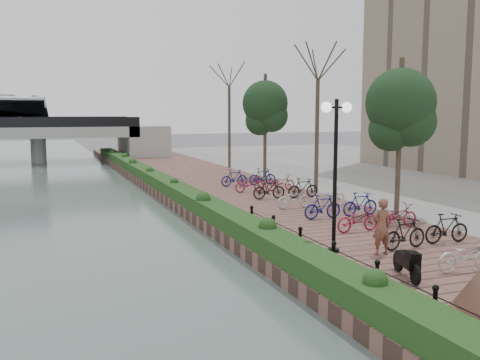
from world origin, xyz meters
TOP-DOWN VIEW (x-y plane):
  - ground at (0.00, 0.00)m, footprint 220.00×220.00m
  - promenade at (4.00, 17.50)m, footprint 8.00×75.00m
  - inland_pavement at (20.00, 17.50)m, footprint 24.00×75.00m
  - hedge at (0.60, 20.00)m, footprint 1.10×56.00m
  - chain_fence at (1.40, 2.00)m, footprint 0.10×14.10m
  - lamppost at (2.36, 4.62)m, footprint 1.02×0.32m
  - motorcycle at (2.77, 1.65)m, footprint 0.83×1.50m
  - pedestrian at (3.52, 3.83)m, footprint 0.63×0.41m
  - bicycle_parking at (5.50, 10.53)m, footprint 2.40×19.89m
  - street_trees at (8.00, 12.68)m, footprint 3.20×37.12m

SIDE VIEW (x-z plane):
  - ground at x=0.00m, z-range 0.00..0.00m
  - promenade at x=4.00m, z-range 0.00..0.50m
  - inland_pavement at x=20.00m, z-range 0.00..0.50m
  - hedge at x=0.60m, z-range 0.50..1.10m
  - chain_fence at x=1.40m, z-range 0.50..1.20m
  - motorcycle at x=2.77m, z-range 0.50..1.39m
  - bicycle_parking at x=5.50m, z-range 0.47..1.47m
  - pedestrian at x=3.52m, z-range 0.50..2.22m
  - street_trees at x=8.00m, z-range 0.29..7.09m
  - lamppost at x=2.36m, z-range 1.55..6.22m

